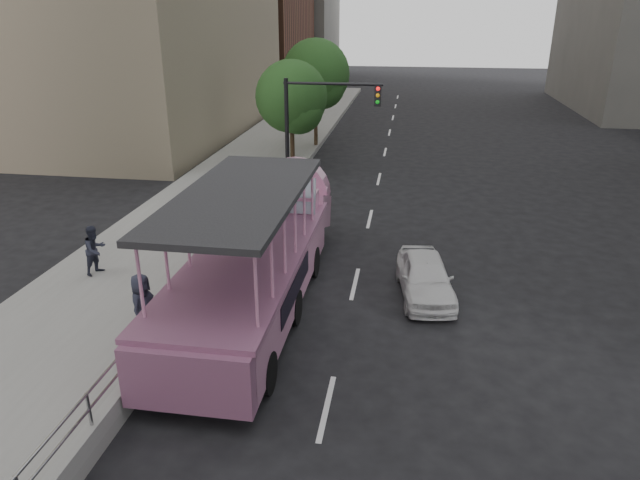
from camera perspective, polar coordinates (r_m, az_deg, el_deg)
ground at (r=14.32m, az=-2.19°, el=-11.11°), size 160.00×160.00×0.00m
sidewalk at (r=24.48m, az=-10.97°, el=3.26°), size 5.50×80.00×0.30m
kerb_wall at (r=16.54m, az=-11.56°, el=-4.84°), size 0.24×30.00×0.36m
guardrail at (r=16.26m, az=-11.74°, el=-2.75°), size 0.07×22.00×0.71m
duck_boat at (r=16.26m, az=-6.02°, el=-1.50°), size 2.85×11.18×3.71m
car at (r=16.92m, az=10.48°, el=-3.61°), size 1.93×3.78×1.23m
pedestrian_mid at (r=18.61m, az=-21.57°, el=-0.92°), size 0.79×0.90×1.54m
pedestrian_far at (r=14.59m, az=-17.33°, el=-6.34°), size 0.55×0.83×1.68m
parking_sign at (r=21.62m, az=-5.49°, el=5.16°), size 0.24×0.54×2.54m
traffic_signal at (r=24.99m, az=-0.62°, el=11.97°), size 4.20×0.32×5.20m
street_tree_near at (r=28.56m, az=-2.70°, el=13.84°), size 3.52×3.52×5.72m
street_tree_far at (r=34.33m, az=-0.29°, el=16.03°), size 3.97×3.97×6.45m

